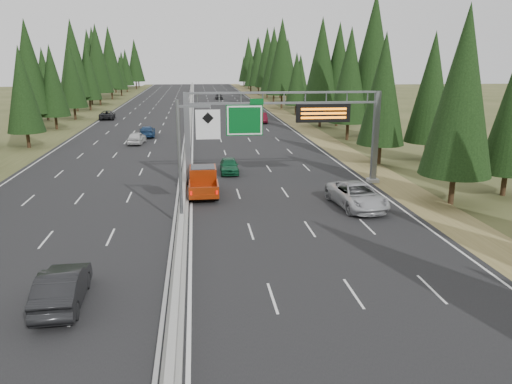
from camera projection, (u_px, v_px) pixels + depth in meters
road at (190, 122)px, 84.71m from camera, size 32.00×260.00×0.08m
shoulder_right at (293, 121)px, 86.76m from camera, size 3.60×260.00×0.06m
shoulder_left at (82, 124)px, 82.66m from camera, size 3.60×260.00×0.06m
median_barrier at (190, 120)px, 84.61m from camera, size 0.70×260.00×0.85m
sign_gantry at (292, 124)px, 41.11m from camera, size 16.75×0.98×7.80m
hov_sign_pole at (189, 155)px, 30.79m from camera, size 2.80×0.50×8.00m
tree_row_right at (321, 65)px, 83.01m from camera, size 11.86×241.76×18.82m
tree_row_left at (38, 67)px, 74.31m from camera, size 12.16×240.33×18.60m
silver_minivan at (357, 196)px, 35.82m from camera, size 3.52×6.53×1.74m
red_pickup at (203, 179)px, 39.65m from camera, size 2.21×6.20×2.02m
car_ahead_green at (229, 166)px, 46.62m from camera, size 1.76×4.20×1.42m
car_ahead_dkred at (262, 118)px, 83.39m from camera, size 1.97×5.03×1.63m
car_ahead_dkgrey at (253, 118)px, 84.11m from camera, size 2.64×5.40×1.51m
car_ahead_white at (237, 106)px, 104.97m from camera, size 2.68×5.22×1.41m
car_ahead_far at (219, 96)px, 131.42m from camera, size 1.91×4.51×1.52m
car_onc_near at (62, 287)px, 21.59m from camera, size 1.99×5.09×1.65m
car_onc_blue at (147, 131)px, 68.30m from camera, size 2.34×5.21×1.48m
car_onc_white at (137, 138)px, 62.61m from camera, size 2.22×4.65×1.53m
car_onc_far at (107, 115)px, 88.14m from camera, size 3.01×5.70×1.53m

